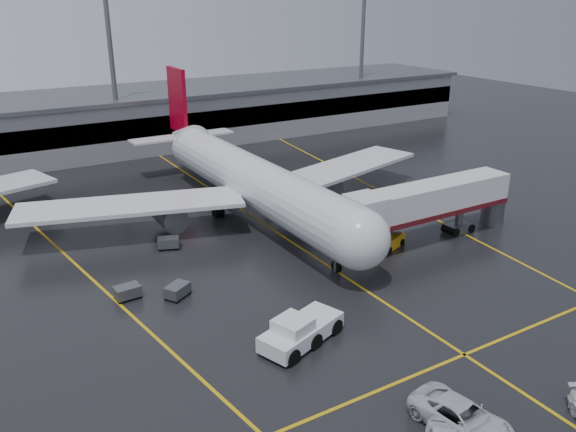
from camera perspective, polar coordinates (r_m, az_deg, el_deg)
ground at (r=57.65m, az=0.68°, el=-2.75°), size 220.00×220.00×0.00m
apron_line_centre at (r=57.65m, az=0.68°, el=-2.74°), size 0.25×90.00×0.02m
apron_line_stop at (r=42.77m, az=16.74°, el=-12.76°), size 60.00×0.25×0.02m
apron_line_left at (r=60.08m, az=-21.11°, el=-3.22°), size 9.99×69.35×0.02m
apron_line_right at (r=75.15m, az=8.40°, el=2.72°), size 7.57×69.64×0.02m
terminal at (r=98.74m, az=-14.26°, el=9.24°), size 122.00×19.00×8.60m
light_mast_mid at (r=90.30m, az=-16.78°, el=14.51°), size 3.00×1.20×25.45m
light_mast_right at (r=110.60m, az=7.22°, el=16.19°), size 3.00×1.20×25.45m
main_airliner at (r=64.14m, az=-3.86°, el=3.68°), size 48.80×45.60×14.10m
jet_bridge at (r=58.79m, az=13.73°, el=1.22°), size 19.90×3.40×6.05m
pushback_tractor at (r=41.73m, az=1.14°, el=-11.16°), size 7.12×4.71×2.36m
belt_loader at (r=57.58m, az=9.77°, el=-2.48°), size 4.00×2.72×2.34m
service_van_a at (r=36.02m, az=16.55°, el=-18.22°), size 3.80×6.48×1.69m
baggage_cart_a at (r=48.52m, az=-10.69°, el=-7.09°), size 2.38×2.16×1.12m
baggage_cart_b at (r=49.22m, az=-15.32°, el=-7.08°), size 2.07×1.41×1.12m
baggage_cart_c at (r=57.62m, az=-11.53°, el=-2.53°), size 2.34×1.95×1.12m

